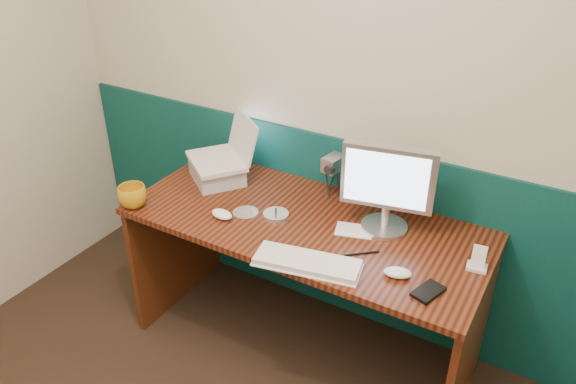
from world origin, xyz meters
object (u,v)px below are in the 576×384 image
Objects in this scene: laptop at (215,140)px; mug at (132,196)px; keyboard at (307,263)px; monitor at (388,189)px; camcorder at (333,178)px; desk at (304,287)px.

laptop reaches higher than mug.
keyboard is 3.14× the size of mug.
laptop is 0.47m from mug.
monitor is 2.94× the size of mug.
camcorder is at bearing 36.79° from mug.
keyboard is (0.72, -0.39, -0.21)m from laptop.
monitor reaches higher than keyboard.
monitor reaches higher than desk.
keyboard is 0.57m from camcorder.
camcorder is (0.74, 0.55, 0.04)m from mug.
desk is at bearing -171.20° from monitor.
laptop is 2.32× the size of mug.
monitor is at bearing 21.05° from mug.
desk is 0.82m from laptop.
desk is 8.77× the size of camcorder.
mug reaches higher than keyboard.
laptop reaches higher than desk.
laptop is 0.85m from keyboard.
camcorder reaches higher than mug.
mug is (-0.90, -0.01, 0.04)m from keyboard.
camcorder is (0.00, 0.26, 0.47)m from desk.
monitor is 0.37m from camcorder.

